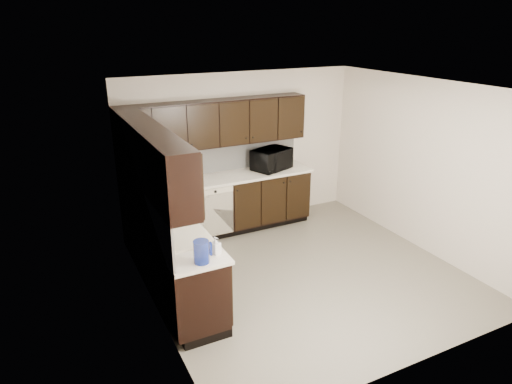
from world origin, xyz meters
TOP-DOWN VIEW (x-y plane):
  - floor at (0.00, 0.00)m, footprint 4.00×4.00m
  - ceiling at (0.00, 0.00)m, footprint 4.00×4.00m
  - wall_back at (0.00, 2.00)m, footprint 4.00×0.02m
  - wall_left at (-2.00, 0.00)m, footprint 0.02×4.00m
  - wall_right at (2.00, 0.00)m, footprint 0.02×4.00m
  - wall_front at (0.00, -2.00)m, footprint 4.00×0.02m
  - lower_cabinets at (-1.01, 1.11)m, footprint 3.00×2.80m
  - countertop at (-1.01, 1.11)m, footprint 3.03×2.83m
  - backsplash at (-1.22, 1.32)m, footprint 3.00×2.80m
  - upper_cabinets at (-1.10, 1.20)m, footprint 3.00×2.80m
  - dishwasher at (-0.70, 1.41)m, footprint 0.58×0.04m
  - sink at (-1.68, -0.01)m, footprint 0.54×0.82m
  - microwave at (0.42, 1.70)m, footprint 0.73×0.62m
  - soap_bottle_a at (-1.48, -0.59)m, footprint 0.11×0.11m
  - soap_bottle_b at (-1.84, 0.38)m, footprint 0.11×0.11m
  - toaster_oven at (-1.75, 1.68)m, footprint 0.44×0.36m
  - storage_bin at (-1.70, 1.35)m, footprint 0.61×0.53m
  - blue_pitcher at (-1.68, -0.70)m, footprint 0.21×0.21m
  - teal_tumbler at (-1.48, 0.87)m, footprint 0.11×0.11m
  - paper_towel_roll at (-1.55, 0.59)m, footprint 0.18×0.18m

SIDE VIEW (x-z plane):
  - floor at x=0.00m, z-range 0.00..0.00m
  - lower_cabinets at x=-1.01m, z-range -0.04..0.86m
  - dishwasher at x=-0.70m, z-range 0.16..0.94m
  - sink at x=-1.68m, z-range 0.67..1.09m
  - countertop at x=-1.01m, z-range 0.90..0.94m
  - soap_bottle_a at x=-1.48m, z-range 0.94..1.13m
  - storage_bin at x=-1.70m, z-range 0.94..1.14m
  - teal_tumbler at x=-1.48m, z-range 0.94..1.14m
  - soap_bottle_b at x=-1.84m, z-range 0.94..1.17m
  - blue_pitcher at x=-1.68m, z-range 0.94..1.18m
  - toaster_oven at x=-1.75m, z-range 0.94..1.19m
  - paper_towel_roll at x=-1.55m, z-range 0.94..1.25m
  - microwave at x=0.42m, z-range 0.94..1.28m
  - backsplash at x=-1.22m, z-range 0.94..1.42m
  - wall_back at x=0.00m, z-range 0.00..2.50m
  - wall_left at x=-2.00m, z-range 0.00..2.50m
  - wall_right at x=2.00m, z-range 0.00..2.50m
  - wall_front at x=0.00m, z-range 0.00..2.50m
  - upper_cabinets at x=-1.10m, z-range 1.42..2.12m
  - ceiling at x=0.00m, z-range 2.50..2.50m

